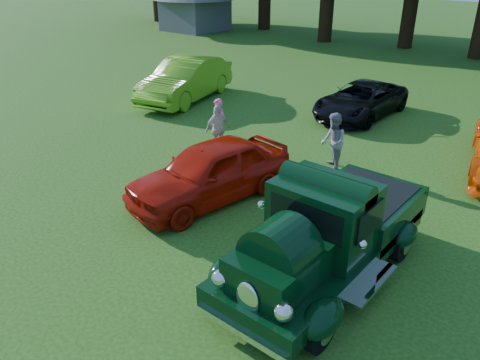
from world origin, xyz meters
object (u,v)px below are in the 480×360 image
Objects in this scene: spectator_pink at (218,123)px; red_convertible at (210,171)px; back_car_black at (361,100)px; spectator_grey at (333,142)px; back_car_lime at (186,80)px; spectator_white at (217,129)px; hero_pickup at (328,234)px.

red_convertible is at bearing -51.04° from spectator_pink.
spectator_pink is (-2.01, -5.54, 0.14)m from back_car_black.
back_car_lime is at bearing -144.83° from spectator_grey.
red_convertible is 0.84× the size of back_car_lime.
back_car_lime is (-6.65, 5.66, 0.10)m from red_convertible.
spectator_grey is at bearing -29.93° from back_car_lime.
spectator_white is (-1.67, -5.95, 0.13)m from back_car_black.
hero_pickup is at bearing -30.95° from spectator_pink.
spectator_pink is at bearing 50.87° from spectator_white.
spectator_pink is (-2.19, 2.70, 0.03)m from red_convertible.
red_convertible is 3.47m from spectator_pink.
red_convertible is at bearing -54.92° from back_car_lime.
spectator_pink is at bearing 149.12° from hero_pickup.
hero_pickup is at bearing -108.32° from spectator_white.
back_car_lime is (-10.34, 6.48, -0.03)m from hero_pickup.
red_convertible is 2.87× the size of spectator_white.
hero_pickup is at bearing -66.19° from back_car_black.
hero_pickup reaches higher than spectator_grey.
hero_pickup is 6.85m from spectator_pink.
spectator_white is (-5.54, 3.11, -0.12)m from hero_pickup.
spectator_grey is (1.37, 3.45, 0.07)m from red_convertible.
red_convertible is 2.82× the size of spectator_pink.
spectator_grey reaches higher than red_convertible.
back_car_lime is at bearing -157.60° from back_car_black.
back_car_black is 5.89m from spectator_pink.
back_car_black is at bearing 158.55° from spectator_grey.
spectator_white is at bearing -49.57° from back_car_lime.
back_car_black is 2.97× the size of spectator_white.
red_convertible is 2.66× the size of spectator_grey.
back_car_lime is 3.40× the size of spectator_white.
spectator_grey is at bearing 11.84° from spectator_pink.
spectator_pink is (4.46, -2.96, -0.08)m from back_car_lime.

